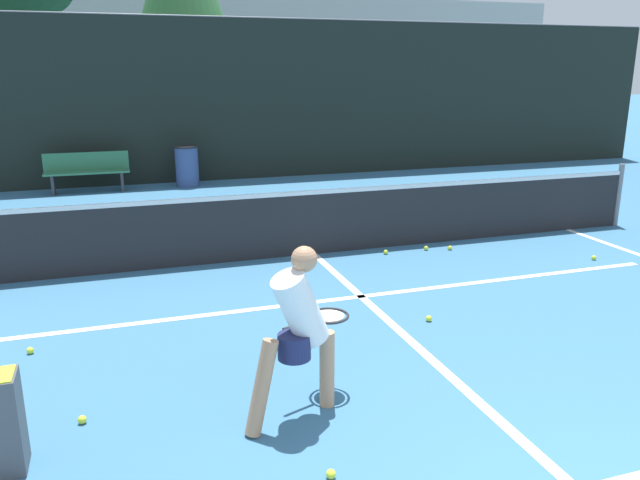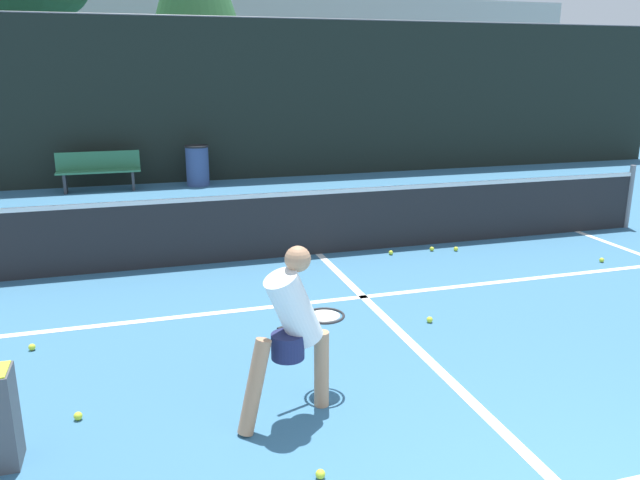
{
  "view_description": "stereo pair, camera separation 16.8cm",
  "coord_description": "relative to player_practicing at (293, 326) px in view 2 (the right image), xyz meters",
  "views": [
    {
      "loc": [
        -2.67,
        -1.65,
        2.64
      ],
      "look_at": [
        -0.75,
        4.15,
        0.95
      ],
      "focal_mm": 35.0,
      "sensor_mm": 36.0,
      "label": 1
    },
    {
      "loc": [
        -2.51,
        -1.7,
        2.64
      ],
      "look_at": [
        -0.75,
        4.15,
        0.95
      ],
      "focal_mm": 35.0,
      "sensor_mm": 36.0,
      "label": 2
    }
  ],
  "objects": [
    {
      "name": "tennis_ball_scattered_4",
      "position": [
        1.86,
        1.37,
        -0.72
      ],
      "size": [
        0.07,
        0.07,
        0.07
      ],
      "primitive_type": "sphere",
      "color": "#D1E033",
      "rests_on": "ground"
    },
    {
      "name": "court_center_mark",
      "position": [
        1.45,
        1.36,
        -0.75
      ],
      "size": [
        0.1,
        5.62,
        0.01
      ],
      "primitive_type": "cube",
      "color": "white",
      "rests_on": "ground"
    },
    {
      "name": "net",
      "position": [
        1.45,
        4.17,
        -0.24
      ],
      "size": [
        11.09,
        0.09,
        1.07
      ],
      "color": "slate",
      "rests_on": "ground"
    },
    {
      "name": "building_far",
      "position": [
        1.45,
        24.38,
        2.08
      ],
      "size": [
        36.0,
        2.4,
        5.67
      ],
      "primitive_type": "cube",
      "color": "#B2ADA3",
      "rests_on": "ground"
    },
    {
      "name": "trash_bin",
      "position": [
        0.35,
        10.28,
        -0.29
      ],
      "size": [
        0.55,
        0.55,
        0.93
      ],
      "color": "#384C7F",
      "rests_on": "ground"
    },
    {
      "name": "player_practicing",
      "position": [
        0.0,
        0.0,
        0.0
      ],
      "size": [
        1.07,
        0.8,
        1.38
      ],
      "rotation": [
        0.0,
        0.0,
        0.35
      ],
      "color": "tan",
      "rests_on": "ground"
    },
    {
      "name": "parked_car",
      "position": [
        6.31,
        15.16,
        -0.18
      ],
      "size": [
        1.65,
        4.62,
        1.35
      ],
      "color": "#B7B7BC",
      "rests_on": "ground"
    },
    {
      "name": "tennis_ball_scattered_7",
      "position": [
        3.11,
        3.82,
        -0.72
      ],
      "size": [
        0.07,
        0.07,
        0.07
      ],
      "primitive_type": "sphere",
      "color": "#D1E033",
      "rests_on": "ground"
    },
    {
      "name": "fence_back",
      "position": [
        1.45,
        10.87,
        1.13
      ],
      "size": [
        24.0,
        0.06,
        3.79
      ],
      "color": "black",
      "rests_on": "ground"
    },
    {
      "name": "tennis_ball_scattered_9",
      "position": [
        -2.14,
        1.86,
        -0.72
      ],
      "size": [
        0.07,
        0.07,
        0.07
      ],
      "primitive_type": "sphere",
      "color": "#D1E033",
      "rests_on": "ground"
    },
    {
      "name": "tennis_ball_scattered_2",
      "position": [
        -0.03,
        -0.82,
        -0.72
      ],
      "size": [
        0.07,
        0.07,
        0.07
      ],
      "primitive_type": "sphere",
      "color": "#D1E033",
      "rests_on": "ground"
    },
    {
      "name": "court_service_line",
      "position": [
        1.45,
        2.3,
        -0.75
      ],
      "size": [
        8.25,
        0.1,
        0.01
      ],
      "primitive_type": "cube",
      "color": "white",
      "rests_on": "ground"
    },
    {
      "name": "tennis_ball_scattered_1",
      "position": [
        2.45,
        3.82,
        -0.72
      ],
      "size": [
        0.07,
        0.07,
        0.07
      ],
      "primitive_type": "sphere",
      "color": "#D1E033",
      "rests_on": "ground"
    },
    {
      "name": "tennis_ball_scattered_6",
      "position": [
        -1.62,
        0.41,
        -0.72
      ],
      "size": [
        0.07,
        0.07,
        0.07
      ],
      "primitive_type": "sphere",
      "color": "#D1E033",
      "rests_on": "ground"
    },
    {
      "name": "courtside_bench",
      "position": [
        -1.8,
        10.25,
        -0.28
      ],
      "size": [
        1.78,
        0.38,
        0.86
      ],
      "rotation": [
        0.0,
        0.0,
        0.0
      ],
      "color": "#33724C",
      "rests_on": "ground"
    },
    {
      "name": "tennis_ball_scattered_3",
      "position": [
        3.46,
        3.72,
        -0.72
      ],
      "size": [
        0.07,
        0.07,
        0.07
      ],
      "primitive_type": "sphere",
      "color": "#D1E033",
      "rests_on": "ground"
    },
    {
      "name": "tennis_ball_scattered_5",
      "position": [
        5.15,
        2.63,
        -0.72
      ],
      "size": [
        0.07,
        0.07,
        0.07
      ],
      "primitive_type": "sphere",
      "color": "#D1E033",
      "rests_on": "ground"
    }
  ]
}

